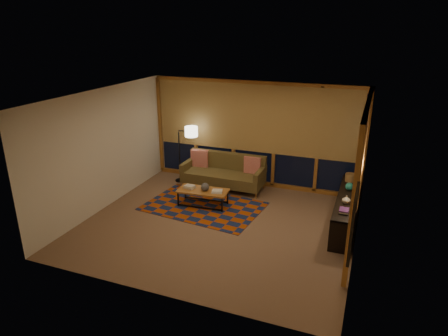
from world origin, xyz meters
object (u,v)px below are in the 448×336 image
(floor_lamp, at_px, (179,154))
(bookshelf, at_px, (346,210))
(coffee_table, at_px, (203,198))
(sofa, at_px, (223,172))

(floor_lamp, relative_size, bookshelf, 0.60)
(coffee_table, bearing_deg, floor_lamp, 130.87)
(coffee_table, xyz_separation_m, bookshelf, (3.17, 0.26, 0.12))
(coffee_table, relative_size, bookshelf, 0.46)
(bookshelf, bearing_deg, floor_lamp, 167.81)
(bookshelf, bearing_deg, sofa, 163.88)
(coffee_table, xyz_separation_m, floor_lamp, (-1.21, 1.21, 0.57))
(floor_lamp, bearing_deg, bookshelf, -17.86)
(sofa, xyz_separation_m, floor_lamp, (-1.26, 0.04, 0.34))
(sofa, bearing_deg, bookshelf, -16.01)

